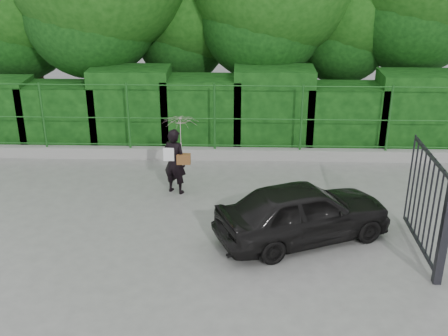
{
  "coord_description": "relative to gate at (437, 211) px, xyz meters",
  "views": [
    {
      "loc": [
        1.08,
        -9.68,
        5.81
      ],
      "look_at": [
        0.75,
        1.3,
        1.1
      ],
      "focal_mm": 45.0,
      "sensor_mm": 36.0,
      "label": 1
    }
  ],
  "objects": [
    {
      "name": "fence",
      "position": [
        -4.38,
        5.22,
        0.01
      ],
      "size": [
        14.13,
        0.06,
        1.8
      ],
      "color": "#1D581C",
      "rests_on": "kerb"
    },
    {
      "name": "woman",
      "position": [
        -4.95,
        3.14,
        0.03
      ],
      "size": [
        0.91,
        0.85,
        1.88
      ],
      "color": "black",
      "rests_on": "ground"
    },
    {
      "name": "car",
      "position": [
        -2.24,
        1.02,
        -0.58
      ],
      "size": [
        3.84,
        2.71,
        1.21
      ],
      "primitive_type": "imported",
      "rotation": [
        0.0,
        0.0,
        1.97
      ],
      "color": "black",
      "rests_on": "ground"
    },
    {
      "name": "hedge",
      "position": [
        -4.47,
        6.22,
        -0.16
      ],
      "size": [
        14.2,
        1.2,
        2.3
      ],
      "color": "black",
      "rests_on": "ground"
    },
    {
      "name": "kerb",
      "position": [
        -4.6,
        5.22,
        -1.04
      ],
      "size": [
        14.0,
        0.25,
        0.3
      ],
      "primitive_type": "cube",
      "color": "#9E9E99",
      "rests_on": "ground"
    },
    {
      "name": "ground",
      "position": [
        -4.6,
        0.72,
        -1.19
      ],
      "size": [
        80.0,
        80.0,
        0.0
      ],
      "primitive_type": "plane",
      "color": "gray"
    },
    {
      "name": "gate",
      "position": [
        0.0,
        0.0,
        0.0
      ],
      "size": [
        0.22,
        2.33,
        2.36
      ],
      "color": "black",
      "rests_on": "ground"
    }
  ]
}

